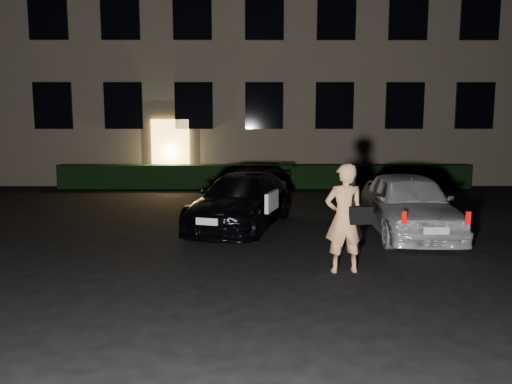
{
  "coord_description": "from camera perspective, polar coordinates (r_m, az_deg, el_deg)",
  "views": [
    {
      "loc": [
        -0.38,
        -7.73,
        2.42
      ],
      "look_at": [
        -0.34,
        2.0,
        1.04
      ],
      "focal_mm": 35.0,
      "sensor_mm": 36.0,
      "label": 1
    }
  ],
  "objects": [
    {
      "name": "ground",
      "position": [
        8.11,
        2.5,
        -9.3
      ],
      "size": [
        80.0,
        80.0,
        0.0
      ],
      "primitive_type": "plane",
      "color": "black",
      "rests_on": "ground"
    },
    {
      "name": "hedge",
      "position": [
        18.34,
        0.95,
        1.81
      ],
      "size": [
        15.0,
        0.7,
        0.85
      ],
      "primitive_type": "cube",
      "color": "black",
      "rests_on": "ground"
    },
    {
      "name": "man",
      "position": [
        8.11,
        10.13,
        -2.94
      ],
      "size": [
        0.77,
        0.51,
        1.77
      ],
      "rotation": [
        0.0,
        0.0,
        3.28
      ],
      "color": "tan",
      "rests_on": "ground"
    },
    {
      "name": "sedan",
      "position": [
        11.55,
        -1.59,
        -0.98
      ],
      "size": [
        2.83,
        4.49,
        1.21
      ],
      "rotation": [
        0.0,
        0.0,
        -0.29
      ],
      "color": "black",
      "rests_on": "ground"
    },
    {
      "name": "building",
      "position": [
        23.0,
        0.74,
        17.0
      ],
      "size": [
        20.0,
        8.11,
        12.0
      ],
      "color": "#6B5E4C",
      "rests_on": "ground"
    },
    {
      "name": "hatch",
      "position": [
        11.18,
        17.01,
        -1.29
      ],
      "size": [
        1.77,
        4.01,
        1.34
      ],
      "rotation": [
        0.0,
        0.0,
        -0.05
      ],
      "color": "silver",
      "rests_on": "ground"
    }
  ]
}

